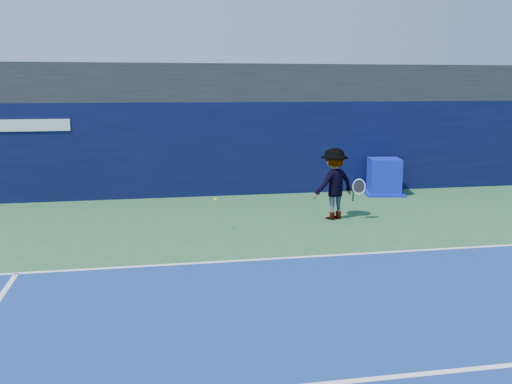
# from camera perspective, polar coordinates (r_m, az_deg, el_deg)

# --- Properties ---
(ground) EXTENTS (80.00, 80.00, 0.00)m
(ground) POSITION_cam_1_polar(r_m,az_deg,el_deg) (9.07, 6.06, -12.23)
(ground) COLOR #295C32
(ground) RESTS_ON ground
(baseline) EXTENTS (24.00, 0.10, 0.01)m
(baseline) POSITION_cam_1_polar(r_m,az_deg,el_deg) (11.79, 1.82, -6.68)
(baseline) COLOR white
(baseline) RESTS_ON ground
(service_line) EXTENTS (24.00, 0.10, 0.01)m
(service_line) POSITION_cam_1_polar(r_m,az_deg,el_deg) (7.36, 10.78, -17.98)
(service_line) COLOR white
(service_line) RESTS_ON ground
(stadium_band) EXTENTS (36.00, 3.00, 1.20)m
(stadium_band) POSITION_cam_1_polar(r_m,az_deg,el_deg) (19.64, -3.63, 10.83)
(stadium_band) COLOR black
(stadium_band) RESTS_ON back_wall_assembly
(back_wall_assembly) EXTENTS (36.00, 1.03, 3.00)m
(back_wall_assembly) POSITION_cam_1_polar(r_m,az_deg,el_deg) (18.76, -3.18, 4.42)
(back_wall_assembly) COLOR black
(back_wall_assembly) RESTS_ON ground
(equipment_cart) EXTENTS (1.45, 1.45, 1.18)m
(equipment_cart) POSITION_cam_1_polar(r_m,az_deg,el_deg) (19.12, 12.68, 1.38)
(equipment_cart) COLOR #0C18AB
(equipment_cart) RESTS_ON ground
(tennis_player) EXTENTS (1.46, 1.10, 1.90)m
(tennis_player) POSITION_cam_1_polar(r_m,az_deg,el_deg) (15.25, 7.81, 0.82)
(tennis_player) COLOR silver
(tennis_player) RESTS_ON ground
(tennis_ball) EXTENTS (0.08, 0.08, 0.08)m
(tennis_ball) POSITION_cam_1_polar(r_m,az_deg,el_deg) (13.75, -4.06, -0.74)
(tennis_ball) COLOR #D0D317
(tennis_ball) RESTS_ON ground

